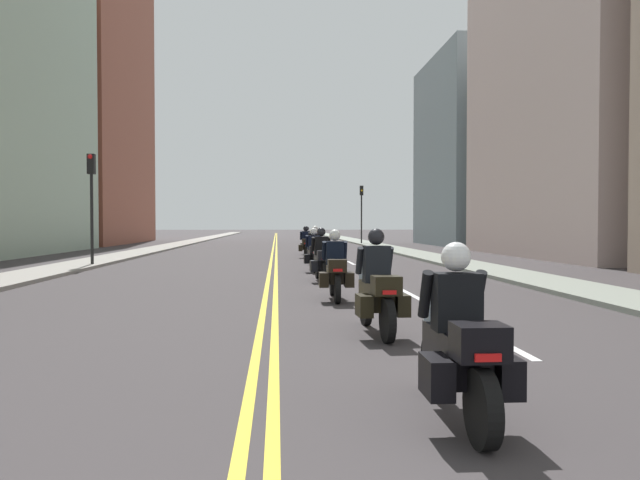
{
  "coord_description": "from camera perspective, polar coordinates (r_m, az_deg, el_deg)",
  "views": [
    {
      "loc": [
        0.16,
        -0.53,
        1.72
      ],
      "look_at": [
        1.86,
        23.46,
        1.08
      ],
      "focal_mm": 34.06,
      "sensor_mm": 36.0,
      "label": 1
    }
  ],
  "objects": [
    {
      "name": "ground_plane",
      "position": [
        48.57,
        -4.25,
        -0.52
      ],
      "size": [
        264.0,
        264.0,
        0.0
      ],
      "primitive_type": "plane",
      "color": "#393435"
    },
    {
      "name": "sidewalk_left",
      "position": [
        49.22,
        -13.43,
        -0.46
      ],
      "size": [
        2.07,
        144.0,
        0.12
      ],
      "primitive_type": "cube",
      "color": "gray",
      "rests_on": "ground"
    },
    {
      "name": "sidewalk_right",
      "position": [
        49.17,
        4.95,
        -0.42
      ],
      "size": [
        2.07,
        144.0,
        0.12
      ],
      "primitive_type": "cube",
      "color": "gray",
      "rests_on": "ground"
    },
    {
      "name": "centreline_yellow_inner",
      "position": [
        48.57,
        -4.39,
        -0.51
      ],
      "size": [
        0.12,
        132.0,
        0.01
      ],
      "primitive_type": "cube",
      "color": "yellow",
      "rests_on": "ground"
    },
    {
      "name": "centreline_yellow_outer",
      "position": [
        48.57,
        -4.11,
        -0.51
      ],
      "size": [
        0.12,
        132.0,
        0.01
      ],
      "primitive_type": "cube",
      "color": "yellow",
      "rests_on": "ground"
    },
    {
      "name": "lane_dashes_white",
      "position": [
        29.76,
        2.22,
        -1.79
      ],
      "size": [
        0.14,
        56.4,
        0.01
      ],
      "color": "silver",
      "rests_on": "ground"
    },
    {
      "name": "building_right_1",
      "position": [
        36.98,
        24.96,
        18.72
      ],
      "size": [
        9.18,
        16.43,
        25.49
      ],
      "color": "#C1AAA4",
      "rests_on": "ground"
    },
    {
      "name": "building_left_2",
      "position": [
        59.17,
        -21.59,
        13.56
      ],
      "size": [
        9.12,
        19.35,
        28.33
      ],
      "color": "#954D3A",
      "rests_on": "ground"
    },
    {
      "name": "building_right_2",
      "position": [
        51.15,
        14.91,
        8.01
      ],
      "size": [
        8.11,
        13.32,
        15.09
      ],
      "color": "gray",
      "rests_on": "ground"
    },
    {
      "name": "motorcycle_0",
      "position": [
        5.46,
        12.92,
        -9.97
      ],
      "size": [
        0.76,
        2.1,
        1.56
      ],
      "rotation": [
        0.0,
        0.0,
        -0.01
      ],
      "color": "black",
      "rests_on": "ground"
    },
    {
      "name": "motorcycle_1",
      "position": [
        9.47,
        5.43,
        -4.86
      ],
      "size": [
        0.78,
        2.22,
        1.65
      ],
      "rotation": [
        0.0,
        0.0,
        0.06
      ],
      "color": "black",
      "rests_on": "ground"
    },
    {
      "name": "motorcycle_2",
      "position": [
        13.74,
        1.44,
        -2.93
      ],
      "size": [
        0.77,
        2.18,
        1.6
      ],
      "rotation": [
        0.0,
        0.0,
        -0.02
      ],
      "color": "black",
      "rests_on": "ground"
    },
    {
      "name": "motorcycle_3",
      "position": [
        18.16,
        0.16,
        -1.89
      ],
      "size": [
        0.78,
        2.22,
        1.61
      ],
      "rotation": [
        0.0,
        0.0,
        0.05
      ],
      "color": "black",
      "rests_on": "ground"
    },
    {
      "name": "motorcycle_4",
      "position": [
        21.88,
        -0.57,
        -1.3
      ],
      "size": [
        0.77,
        2.22,
        1.58
      ],
      "rotation": [
        0.0,
        0.0,
        0.03
      ],
      "color": "black",
      "rests_on": "ground"
    },
    {
      "name": "motorcycle_5",
      "position": [
        25.96,
        -0.43,
        -0.84
      ],
      "size": [
        0.78,
        2.23,
        1.64
      ],
      "rotation": [
        0.0,
        0.0,
        0.06
      ],
      "color": "black",
      "rests_on": "ground"
    },
    {
      "name": "motorcycle_6",
      "position": [
        30.85,
        -1.34,
        -0.45
      ],
      "size": [
        0.76,
        2.27,
        1.62
      ],
      "rotation": [
        0.0,
        0.0,
        -0.01
      ],
      "color": "black",
      "rests_on": "ground"
    },
    {
      "name": "motorcycle_7",
      "position": [
        34.44,
        -1.24,
        -0.27
      ],
      "size": [
        0.76,
        2.25,
        1.59
      ],
      "rotation": [
        0.0,
        0.0,
        0.0
      ],
      "color": "black",
      "rests_on": "ground"
    },
    {
      "name": "traffic_light_near",
      "position": [
        25.91,
        -20.68,
        4.56
      ],
      "size": [
        0.28,
        0.38,
        4.51
      ],
      "color": "black",
      "rests_on": "ground"
    },
    {
      "name": "traffic_light_far",
      "position": [
        50.92,
        3.92,
        3.39
      ],
      "size": [
        0.28,
        0.38,
        4.92
      ],
      "color": "black",
      "rests_on": "ground"
    }
  ]
}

